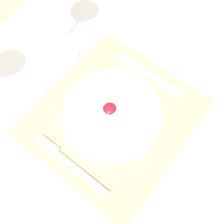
{
  "coord_description": "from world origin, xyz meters",
  "views": [
    {
      "loc": [
        -0.22,
        -0.16,
        1.4
      ],
      "look_at": [
        -0.0,
        0.01,
        0.79
      ],
      "focal_mm": 42.0,
      "sensor_mm": 36.0,
      "label": 1
    }
  ],
  "objects_px": {
    "fork": "(67,161)",
    "wine_glass_near": "(60,3)",
    "spoon": "(65,62)",
    "knife": "(153,77)",
    "dinner_plate": "(112,113)"
  },
  "relations": [
    {
      "from": "spoon",
      "to": "wine_glass_near",
      "type": "height_order",
      "value": "wine_glass_near"
    },
    {
      "from": "fork",
      "to": "knife",
      "type": "height_order",
      "value": "knife"
    },
    {
      "from": "fork",
      "to": "knife",
      "type": "distance_m",
      "value": 0.32
    },
    {
      "from": "dinner_plate",
      "to": "fork",
      "type": "distance_m",
      "value": 0.16
    },
    {
      "from": "knife",
      "to": "wine_glass_near",
      "type": "distance_m",
      "value": 0.31
    },
    {
      "from": "spoon",
      "to": "knife",
      "type": "bearing_deg",
      "value": -63.05
    },
    {
      "from": "fork",
      "to": "knife",
      "type": "bearing_deg",
      "value": -7.02
    },
    {
      "from": "fork",
      "to": "dinner_plate",
      "type": "bearing_deg",
      "value": -5.5
    },
    {
      "from": "dinner_plate",
      "to": "spoon",
      "type": "relative_size",
      "value": 1.29
    },
    {
      "from": "dinner_plate",
      "to": "knife",
      "type": "distance_m",
      "value": 0.16
    },
    {
      "from": "fork",
      "to": "wine_glass_near",
      "type": "xyz_separation_m",
      "value": [
        0.28,
        0.25,
        0.13
      ]
    },
    {
      "from": "dinner_plate",
      "to": "fork",
      "type": "xyz_separation_m",
      "value": [
        -0.16,
        0.01,
        -0.01
      ]
    },
    {
      "from": "knife",
      "to": "fork",
      "type": "bearing_deg",
      "value": 176.09
    },
    {
      "from": "knife",
      "to": "spoon",
      "type": "height_order",
      "value": "spoon"
    },
    {
      "from": "knife",
      "to": "wine_glass_near",
      "type": "relative_size",
      "value": 1.2
    }
  ]
}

